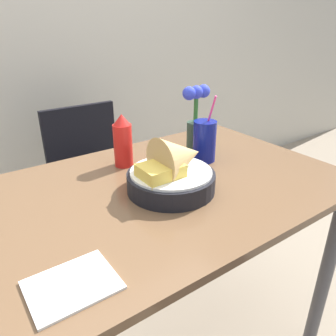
% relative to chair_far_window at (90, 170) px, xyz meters
% --- Properties ---
extents(wall_window, '(7.00, 0.06, 2.60)m').
position_rel_chair_far_window_xyz_m(wall_window, '(-0.06, 0.45, 0.80)').
color(wall_window, '#B7B2A3').
rests_on(wall_window, ground_plane).
extents(dining_table, '(1.13, 0.76, 0.77)m').
position_rel_chair_far_window_xyz_m(dining_table, '(-0.06, -0.81, 0.16)').
color(dining_table, brown).
rests_on(dining_table, ground_plane).
extents(chair_far_window, '(0.40, 0.40, 0.83)m').
position_rel_chair_far_window_xyz_m(chair_far_window, '(0.00, 0.00, 0.00)').
color(chair_far_window, black).
rests_on(chair_far_window, ground_plane).
extents(food_basket, '(0.27, 0.27, 0.17)m').
position_rel_chair_far_window_xyz_m(food_basket, '(-0.07, -0.85, 0.34)').
color(food_basket, black).
rests_on(food_basket, dining_table).
extents(ketchup_bottle, '(0.07, 0.07, 0.19)m').
position_rel_chair_far_window_xyz_m(ketchup_bottle, '(-0.10, -0.60, 0.37)').
color(ketchup_bottle, red).
rests_on(ketchup_bottle, dining_table).
extents(drink_cup, '(0.08, 0.08, 0.24)m').
position_rel_chair_far_window_xyz_m(drink_cup, '(0.16, -0.73, 0.35)').
color(drink_cup, navy).
rests_on(drink_cup, dining_table).
extents(flower_vase, '(0.12, 0.06, 0.25)m').
position_rel_chair_far_window_xyz_m(flower_vase, '(0.19, -0.64, 0.41)').
color(flower_vase, '#2D4738').
rests_on(flower_vase, dining_table).
extents(napkin, '(0.17, 0.13, 0.01)m').
position_rel_chair_far_window_xyz_m(napkin, '(-0.46, -1.06, 0.28)').
color(napkin, white).
rests_on(napkin, dining_table).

